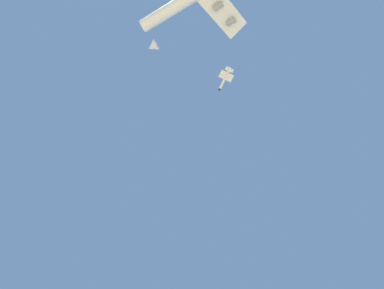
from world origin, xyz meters
TOP-DOWN VIEW (x-y plane):
  - chase_jet_left_wing at (-11.71, 45.02)m, footprint 8.70×15.33m

SIDE VIEW (x-z plane):
  - chase_jet_left_wing at x=-11.71m, z-range 158.69..162.69m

